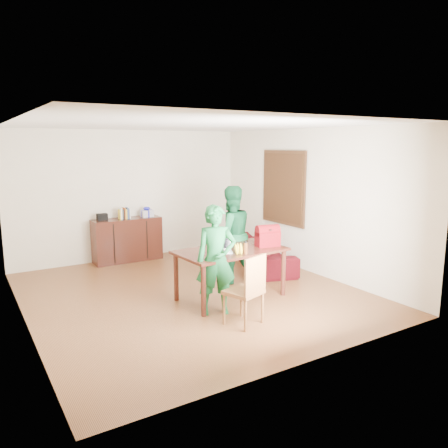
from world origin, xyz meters
TOP-DOWN VIEW (x-y plane):
  - room at (0.01, 0.13)m, footprint 5.20×5.70m
  - table at (0.42, -0.53)m, footprint 1.74×1.05m
  - chair at (0.02, -1.50)m, footprint 0.55×0.54m
  - person_near at (-0.09, -0.95)m, footprint 0.67×0.55m
  - person_far at (0.87, 0.18)m, footprint 0.91×0.75m
  - laptop at (0.21, -0.61)m, footprint 0.38×0.33m
  - bananas at (0.35, -0.86)m, footprint 0.20×0.17m
  - bottle at (0.47, -0.87)m, footprint 0.07×0.07m
  - red_bag at (1.05, -0.64)m, footprint 0.41×0.29m
  - sofa at (1.95, 0.66)m, footprint 1.41×2.14m

SIDE VIEW (x-z plane):
  - chair at x=0.02m, z-range -0.20..0.77m
  - sofa at x=1.95m, z-range 0.00..0.58m
  - table at x=0.42m, z-range 0.29..1.08m
  - person_near at x=-0.09m, z-range 0.00..1.57m
  - bananas at x=0.35m, z-range 0.79..0.85m
  - laptop at x=0.21m, z-range 0.72..0.94m
  - person_far at x=0.87m, z-range 0.00..1.71m
  - bottle at x=0.47m, z-range 0.79..0.98m
  - red_bag at x=1.05m, z-range 0.79..1.06m
  - room at x=0.01m, z-range -0.14..2.76m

